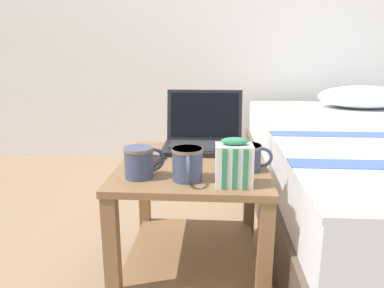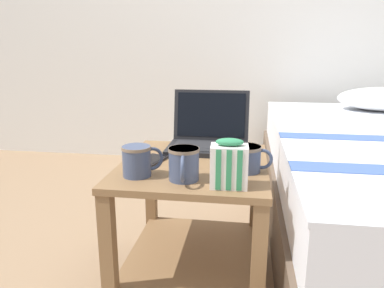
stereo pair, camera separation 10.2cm
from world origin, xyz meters
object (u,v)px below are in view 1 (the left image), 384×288
Objects in this scene: mug_front_left at (187,163)px; snack_bag at (234,164)px; mug_mid_center at (140,161)px; laptop at (204,137)px; mug_front_right at (247,156)px; cell_phone at (150,162)px.

snack_bag is (0.14, -0.04, 0.01)m from mug_front_left.
mug_mid_center is 0.85× the size of snack_bag.
mug_front_right is at bearing -60.62° from laptop.
laptop reaches higher than mug_front_left.
cell_phone is (-0.29, 0.20, -0.06)m from snack_bag.
mug_front_left is at bearing -148.94° from mug_front_right.
snack_bag is at bearing -76.15° from laptop.
mug_front_left is at bearing -6.71° from mug_mid_center.
mug_mid_center is at bearing -91.40° from cell_phone.
cell_phone is at bearing 88.60° from mug_mid_center.
mug_front_left reaches higher than mug_mid_center.
mug_front_right is at bearing 31.06° from mug_front_left.
mug_front_right is (0.15, -0.27, 0.00)m from laptop.
mug_front_left is 0.95× the size of snack_bag.
mug_mid_center is (-0.19, -0.37, 0.01)m from laptop.
laptop reaches higher than mug_front_right.
snack_bag is (0.10, -0.42, 0.02)m from laptop.
mug_front_left is 1.00× the size of mug_front_right.
mug_mid_center is (-0.15, 0.02, -0.00)m from mug_front_left.
laptop is 1.99× the size of cell_phone.
mug_front_right reaches higher than cell_phone.
mug_front_right is 0.95× the size of snack_bag.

